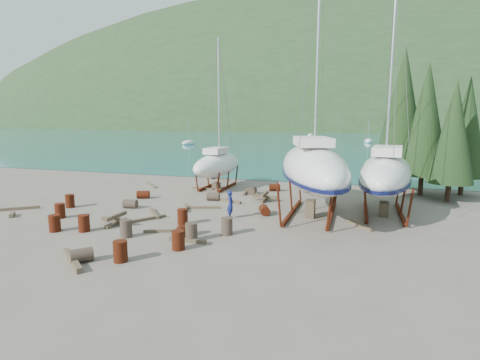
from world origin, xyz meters
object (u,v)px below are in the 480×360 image
(large_sailboat_far, at_px, (385,173))
(small_sailboat_shore, at_px, (218,164))
(large_sailboat_near, at_px, (313,167))
(worker, at_px, (231,205))

(large_sailboat_far, height_order, small_sailboat_shore, large_sailboat_far)
(large_sailboat_far, relative_size, small_sailboat_shore, 1.28)
(small_sailboat_shore, bearing_deg, large_sailboat_far, -18.63)
(large_sailboat_near, bearing_deg, worker, -169.87)
(small_sailboat_shore, height_order, worker, small_sailboat_shore)
(large_sailboat_near, relative_size, large_sailboat_far, 1.17)
(large_sailboat_near, bearing_deg, small_sailboat_shore, 125.97)
(large_sailboat_near, xyz_separation_m, worker, (-4.49, -2.20, -2.13))
(large_sailboat_near, distance_m, worker, 5.44)
(large_sailboat_far, bearing_deg, large_sailboat_near, -153.08)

